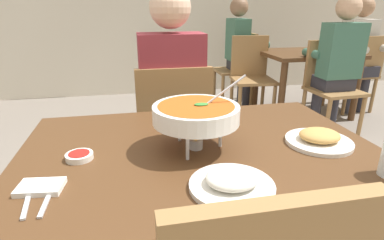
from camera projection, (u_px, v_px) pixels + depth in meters
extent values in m
cube|color=#51331C|center=(200.00, 152.00, 1.12)|extent=(1.27, 0.88, 0.04)
cylinder|color=#51331C|center=(66.00, 196.00, 1.48)|extent=(0.07, 0.07, 0.69)
cylinder|color=#51331C|center=(285.00, 172.00, 1.70)|extent=(0.07, 0.07, 0.69)
cube|color=olive|center=(171.00, 135.00, 1.97)|extent=(0.44, 0.44, 0.03)
cube|color=olive|center=(175.00, 108.00, 1.70)|extent=(0.42, 0.04, 0.45)
cylinder|color=olive|center=(194.00, 151.00, 2.25)|extent=(0.04, 0.04, 0.42)
cylinder|color=olive|center=(141.00, 156.00, 2.18)|extent=(0.04, 0.04, 0.42)
cylinder|color=olive|center=(206.00, 177.00, 1.91)|extent=(0.04, 0.04, 0.42)
cylinder|color=olive|center=(145.00, 184.00, 1.83)|extent=(0.04, 0.04, 0.42)
cylinder|color=#2D2D38|center=(186.00, 161.00, 2.08)|extent=(0.10, 0.10, 0.45)
cylinder|color=#2D2D38|center=(156.00, 164.00, 2.04)|extent=(0.10, 0.10, 0.45)
cube|color=#2D2D38|center=(171.00, 125.00, 1.92)|extent=(0.32, 0.32, 0.12)
cube|color=maroon|center=(172.00, 79.00, 1.74)|extent=(0.36, 0.20, 0.50)
sphere|color=beige|center=(170.00, 7.00, 1.61)|extent=(0.22, 0.22, 0.22)
cylinder|color=maroon|center=(192.00, 79.00, 1.97)|extent=(0.08, 0.28, 0.08)
cylinder|color=maroon|center=(142.00, 81.00, 1.91)|extent=(0.08, 0.28, 0.08)
cylinder|color=silver|center=(220.00, 133.00, 1.10)|extent=(0.01, 0.01, 0.10)
cylinder|color=silver|center=(180.00, 128.00, 1.15)|extent=(0.01, 0.01, 0.10)
cylinder|color=silver|center=(188.00, 146.00, 1.01)|extent=(0.01, 0.01, 0.10)
torus|color=silver|center=(196.00, 122.00, 1.07)|extent=(0.21, 0.21, 0.01)
cylinder|color=#B2B2B7|center=(196.00, 144.00, 1.10)|extent=(0.05, 0.05, 0.04)
cone|color=orange|center=(196.00, 135.00, 1.09)|extent=(0.02, 0.02, 0.04)
cylinder|color=white|center=(196.00, 114.00, 1.06)|extent=(0.30, 0.30, 0.06)
cylinder|color=#B75119|center=(196.00, 107.00, 1.05)|extent=(0.26, 0.26, 0.01)
ellipsoid|color=#388433|center=(202.00, 104.00, 1.05)|extent=(0.05, 0.03, 0.01)
cylinder|color=silver|center=(220.00, 94.00, 1.07)|extent=(0.18, 0.01, 0.13)
cylinder|color=white|center=(232.00, 186.00, 0.86)|extent=(0.24, 0.24, 0.01)
ellipsoid|color=white|center=(232.00, 178.00, 0.85)|extent=(0.15, 0.13, 0.04)
cylinder|color=white|center=(319.00, 142.00, 1.14)|extent=(0.24, 0.24, 0.01)
ellipsoid|color=tan|center=(320.00, 135.00, 1.13)|extent=(0.15, 0.13, 0.04)
cylinder|color=white|center=(79.00, 156.00, 1.02)|extent=(0.09, 0.09, 0.02)
cylinder|color=maroon|center=(79.00, 154.00, 1.02)|extent=(0.07, 0.07, 0.01)
cube|color=white|center=(41.00, 187.00, 0.85)|extent=(0.13, 0.09, 0.02)
cube|color=silver|center=(28.00, 200.00, 0.80)|extent=(0.03, 0.17, 0.01)
cube|color=silver|center=(48.00, 197.00, 0.81)|extent=(0.01, 0.17, 0.01)
cube|color=#51331C|center=(307.00, 54.00, 3.46)|extent=(1.00, 0.80, 0.04)
cylinder|color=#51331C|center=(282.00, 95.00, 3.19)|extent=(0.07, 0.07, 0.69)
cylinder|color=#51331C|center=(356.00, 90.00, 3.36)|extent=(0.07, 0.07, 0.69)
cylinder|color=#51331C|center=(256.00, 80.00, 3.82)|extent=(0.07, 0.07, 0.69)
cylinder|color=#51331C|center=(320.00, 77.00, 3.99)|extent=(0.07, 0.07, 0.69)
cube|color=olive|center=(351.00, 75.00, 3.71)|extent=(0.45, 0.45, 0.03)
cube|color=olive|center=(368.00, 57.00, 3.44)|extent=(0.42, 0.05, 0.45)
cylinder|color=olive|center=(350.00, 88.00, 4.00)|extent=(0.04, 0.04, 0.42)
cylinder|color=olive|center=(325.00, 90.00, 3.92)|extent=(0.04, 0.04, 0.42)
cylinder|color=olive|center=(373.00, 96.00, 3.65)|extent=(0.04, 0.04, 0.42)
cylinder|color=olive|center=(345.00, 98.00, 3.57)|extent=(0.04, 0.04, 0.42)
cube|color=olive|center=(335.00, 91.00, 2.98)|extent=(0.47, 0.47, 0.03)
cube|color=olive|center=(325.00, 63.00, 3.08)|extent=(0.42, 0.07, 0.45)
cylinder|color=olive|center=(327.00, 121.00, 2.84)|extent=(0.04, 0.04, 0.42)
cylinder|color=olive|center=(361.00, 118.00, 2.93)|extent=(0.04, 0.04, 0.42)
cylinder|color=olive|center=(303.00, 109.00, 3.18)|extent=(0.04, 0.04, 0.42)
cylinder|color=olive|center=(334.00, 106.00, 3.27)|extent=(0.04, 0.04, 0.42)
cube|color=olive|center=(233.00, 71.00, 3.93)|extent=(0.44, 0.44, 0.03)
cube|color=olive|center=(249.00, 51.00, 3.89)|extent=(0.04, 0.42, 0.45)
cylinder|color=olive|center=(214.00, 85.00, 4.15)|extent=(0.04, 0.04, 0.42)
cylinder|color=olive|center=(223.00, 92.00, 3.80)|extent=(0.04, 0.04, 0.42)
cylinder|color=olive|center=(241.00, 84.00, 4.22)|extent=(0.04, 0.04, 0.42)
cylinder|color=olive|center=(252.00, 91.00, 3.87)|extent=(0.04, 0.04, 0.42)
cube|color=olive|center=(253.00, 80.00, 3.42)|extent=(0.48, 0.48, 0.03)
cube|color=olive|center=(249.00, 56.00, 3.52)|extent=(0.42, 0.08, 0.45)
cylinder|color=olive|center=(239.00, 105.00, 3.30)|extent=(0.04, 0.04, 0.42)
cylinder|color=olive|center=(274.00, 104.00, 3.34)|extent=(0.04, 0.04, 0.42)
cylinder|color=olive|center=(232.00, 96.00, 3.65)|extent=(0.04, 0.04, 0.42)
cylinder|color=olive|center=(263.00, 95.00, 3.69)|extent=(0.04, 0.04, 0.42)
cylinder|color=#2D2D38|center=(348.00, 95.00, 3.64)|extent=(0.10, 0.10, 0.45)
cylinder|color=#2D2D38|center=(363.00, 94.00, 3.68)|extent=(0.10, 0.10, 0.45)
cube|color=#2D2D38|center=(358.00, 70.00, 3.60)|extent=(0.32, 0.32, 0.12)
cube|color=beige|center=(358.00, 42.00, 3.57)|extent=(0.36, 0.20, 0.50)
sphere|color=#A57756|center=(364.00, 7.00, 3.43)|extent=(0.22, 0.22, 0.22)
cylinder|color=beige|center=(357.00, 49.00, 3.37)|extent=(0.08, 0.28, 0.08)
cylinder|color=beige|center=(382.00, 48.00, 3.43)|extent=(0.08, 0.28, 0.08)
cylinder|color=#2D2D38|center=(333.00, 108.00, 3.18)|extent=(0.10, 0.10, 0.45)
cylinder|color=#2D2D38|center=(315.00, 109.00, 3.14)|extent=(0.10, 0.10, 0.45)
cube|color=#2D2D38|center=(331.00, 82.00, 3.02)|extent=(0.32, 0.32, 0.12)
cube|color=#3D6B56|center=(342.00, 51.00, 2.84)|extent=(0.36, 0.20, 0.50)
sphere|color=tan|center=(349.00, 7.00, 2.71)|extent=(0.22, 0.22, 0.22)
cylinder|color=#3D6B56|center=(342.00, 53.00, 3.07)|extent=(0.08, 0.28, 0.08)
cylinder|color=#3D6B56|center=(313.00, 54.00, 3.01)|extent=(0.08, 0.28, 0.08)
cylinder|color=#2D2D38|center=(247.00, 88.00, 3.92)|extent=(0.10, 0.10, 0.45)
cylinder|color=#2D2D38|center=(241.00, 85.00, 4.10)|extent=(0.10, 0.10, 0.45)
cube|color=#2D2D38|center=(242.00, 65.00, 3.90)|extent=(0.32, 0.32, 0.12)
cube|color=#3D6B56|center=(238.00, 40.00, 3.78)|extent=(0.20, 0.36, 0.50)
sphere|color=#846047|center=(239.00, 7.00, 3.65)|extent=(0.22, 0.22, 0.22)
cylinder|color=#3D6B56|center=(258.00, 45.00, 3.69)|extent=(0.28, 0.08, 0.08)
cylinder|color=#3D6B56|center=(248.00, 42.00, 3.98)|extent=(0.28, 0.08, 0.08)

